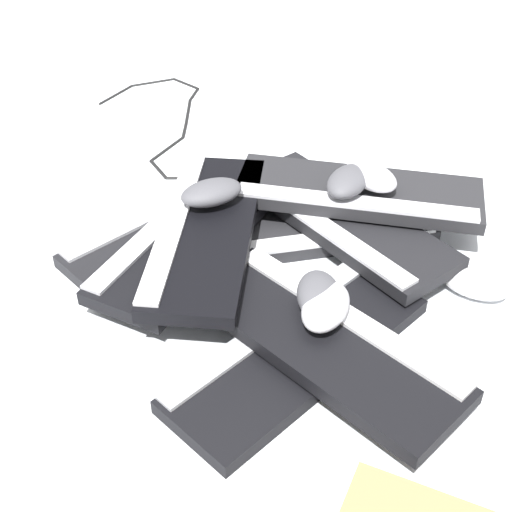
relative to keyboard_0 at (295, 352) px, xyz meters
name	(u,v)px	position (x,y,z in m)	size (l,w,h in m)	color
ground_plane	(295,268)	(-0.21, 0.01, -0.01)	(3.20, 3.20, 0.00)	silver
keyboard_0	(295,352)	(0.00, 0.00, 0.00)	(0.42, 0.41, 0.03)	black
keyboard_1	(312,229)	(-0.31, 0.04, 0.00)	(0.24, 0.46, 0.03)	#232326
keyboard_2	(180,228)	(-0.31, -0.20, 0.00)	(0.41, 0.42, 0.03)	black
keyboard_3	(190,236)	(-0.25, -0.17, 0.03)	(0.46, 0.33, 0.03)	black
keyboard_4	(342,220)	(-0.30, 0.09, 0.03)	(0.44, 0.39, 0.03)	black
keyboard_5	(323,340)	(0.01, 0.04, 0.03)	(0.42, 0.42, 0.03)	black
keyboard_6	(358,193)	(-0.34, 0.12, 0.06)	(0.23, 0.46, 0.03)	#232326
keyboard_7	(205,231)	(-0.22, -0.15, 0.06)	(0.45, 0.19, 0.03)	black
mouse_0	(319,296)	(-0.05, 0.03, 0.07)	(0.11, 0.07, 0.04)	#4C4C51
mouse_1	(326,307)	(-0.03, 0.04, 0.07)	(0.11, 0.07, 0.04)	#B7B7BC
mouse_2	(212,192)	(-0.28, -0.14, 0.10)	(0.11, 0.07, 0.04)	#4C4C51
mouse_3	(475,283)	(-0.15, 0.30, 0.01)	(0.11, 0.07, 0.04)	silver
mouse_4	(371,176)	(-0.34, 0.14, 0.10)	(0.11, 0.07, 0.04)	#B7B7BC
mouse_5	(348,181)	(-0.32, 0.10, 0.10)	(0.11, 0.07, 0.04)	#4C4C51
cable_0	(167,116)	(-0.77, -0.28, -0.01)	(0.49, 0.28, 0.01)	black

